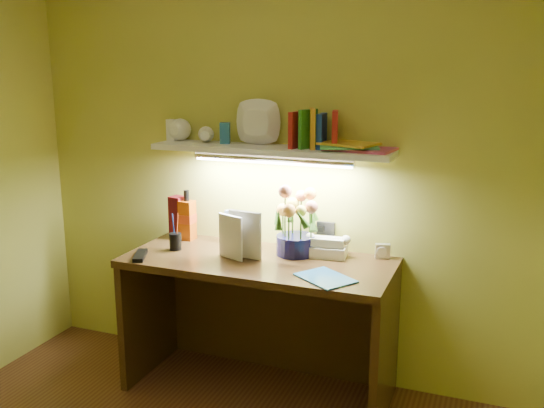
% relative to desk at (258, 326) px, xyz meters
% --- Properties ---
extents(desk, '(1.40, 0.60, 0.75)m').
position_rel_desk_xyz_m(desk, '(0.00, 0.00, 0.00)').
color(desk, '#34220E').
rests_on(desk, ground).
extents(flower_bouquet, '(0.30, 0.30, 0.36)m').
position_rel_desk_xyz_m(flower_bouquet, '(0.16, 0.15, 0.56)').
color(flower_bouquet, '#0E0E3B').
rests_on(flower_bouquet, desk).
extents(telephone, '(0.21, 0.17, 0.12)m').
position_rel_desk_xyz_m(telephone, '(0.32, 0.18, 0.43)').
color(telephone, white).
rests_on(telephone, desk).
extents(desk_clock, '(0.08, 0.06, 0.08)m').
position_rel_desk_xyz_m(desk_clock, '(0.60, 0.25, 0.41)').
color(desk_clock, silver).
rests_on(desk_clock, desk).
extents(whisky_bottle, '(0.08, 0.08, 0.29)m').
position_rel_desk_xyz_m(whisky_bottle, '(-0.52, 0.19, 0.52)').
color(whisky_bottle, '#AF4508').
rests_on(whisky_bottle, desk).
extents(whisky_box, '(0.09, 0.09, 0.25)m').
position_rel_desk_xyz_m(whisky_box, '(-0.59, 0.20, 0.50)').
color(whisky_box, '#4E0B0F').
rests_on(whisky_box, desk).
extents(pen_cup, '(0.07, 0.07, 0.16)m').
position_rel_desk_xyz_m(pen_cup, '(-0.48, -0.01, 0.45)').
color(pen_cup, black).
rests_on(pen_cup, desk).
extents(art_card, '(0.19, 0.07, 0.19)m').
position_rel_desk_xyz_m(art_card, '(-0.19, 0.20, 0.47)').
color(art_card, white).
rests_on(art_card, desk).
extents(tv_remote, '(0.12, 0.19, 0.02)m').
position_rel_desk_xyz_m(tv_remote, '(-0.59, -0.20, 0.39)').
color(tv_remote, black).
rests_on(tv_remote, desk).
extents(blue_folder, '(0.32, 0.31, 0.01)m').
position_rel_desk_xyz_m(blue_folder, '(0.41, -0.16, 0.38)').
color(blue_folder, teal).
rests_on(blue_folder, desk).
extents(desk_book_a, '(0.19, 0.05, 0.25)m').
position_rel_desk_xyz_m(desk_book_a, '(-0.16, -0.00, 0.50)').
color(desk_book_a, beige).
rests_on(desk_book_a, desk).
extents(desk_book_b, '(0.16, 0.08, 0.23)m').
position_rel_desk_xyz_m(desk_book_b, '(-0.22, -0.01, 0.49)').
color(desk_book_b, white).
rests_on(desk_book_b, desk).
extents(wall_shelf, '(1.30, 0.32, 0.23)m').
position_rel_desk_xyz_m(wall_shelf, '(0.01, 0.18, 0.96)').
color(wall_shelf, white).
rests_on(wall_shelf, ground).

